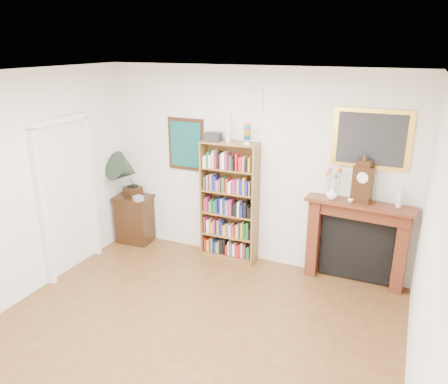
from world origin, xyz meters
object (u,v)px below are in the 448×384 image
object	(u,v)px
gramophone	(126,171)
mantel_clock	(363,182)
bottle_left	(399,198)
bookshelf	(229,196)
bottle_right	(400,199)
teacup	(351,200)
side_cabinet	(135,219)
fireplace	(357,235)
flower_vase	(332,193)
cd_stack	(138,198)

from	to	relation	value
gramophone	mantel_clock	xyz separation A→B (m)	(3.47, 0.16, 0.22)
gramophone	bottle_left	size ratio (longest dim) A/B	3.17
gramophone	bookshelf	bearing A→B (deg)	27.33
mantel_clock	bottle_right	distance (m)	0.49
teacup	bottle_left	xyz separation A→B (m)	(0.56, 0.06, 0.09)
side_cabinet	bottle_left	size ratio (longest dim) A/B	3.23
mantel_clock	bottle_right	size ratio (longest dim) A/B	2.76
fireplace	bottle_left	xyz separation A→B (m)	(0.45, -0.03, 0.60)
fireplace	bottle_right	bearing A→B (deg)	2.42
side_cabinet	bottle_right	bearing A→B (deg)	-2.66
bottle_left	teacup	bearing A→B (deg)	-173.53
fireplace	teacup	world-z (taller)	teacup
bookshelf	bottle_left	xyz separation A→B (m)	(2.25, 0.03, 0.28)
fireplace	bottle_right	distance (m)	0.74
bookshelf	teacup	size ratio (longest dim) A/B	26.43
side_cabinet	bottle_right	world-z (taller)	bottle_right
side_cabinet	mantel_clock	world-z (taller)	mantel_clock
bookshelf	side_cabinet	xyz separation A→B (m)	(-1.63, -0.06, -0.61)
flower_vase	bottle_left	size ratio (longest dim) A/B	0.65
bookshelf	gramophone	world-z (taller)	bookshelf
fireplace	mantel_clock	size ratio (longest dim) A/B	2.53
gramophone	teacup	size ratio (longest dim) A/B	9.81
side_cabinet	teacup	xyz separation A→B (m)	(3.32, 0.03, 0.80)
side_cabinet	bottle_left	world-z (taller)	bottle_left
bookshelf	teacup	world-z (taller)	bookshelf
gramophone	cd_stack	world-z (taller)	gramophone
fireplace	flower_vase	distance (m)	0.66
gramophone	bottle_right	world-z (taller)	gramophone
fireplace	teacup	bearing A→B (deg)	-136.34
cd_stack	fireplace	bearing A→B (deg)	4.62
mantel_clock	bottle_left	world-z (taller)	mantel_clock
flower_vase	bottle_left	distance (m)	0.81
flower_vase	bottle_right	size ratio (longest dim) A/B	0.78
teacup	bottle_left	distance (m)	0.58
bookshelf	mantel_clock	xyz separation A→B (m)	(1.81, 0.02, 0.43)
bottle_left	bookshelf	bearing A→B (deg)	-179.12
fireplace	gramophone	size ratio (longest dim) A/B	1.83
cd_stack	mantel_clock	bearing A→B (deg)	3.73
flower_vase	teacup	size ratio (longest dim) A/B	2.01
bookshelf	teacup	xyz separation A→B (m)	(1.69, -0.03, 0.19)
side_cabinet	cd_stack	bearing A→B (deg)	-39.58
cd_stack	side_cabinet	bearing A→B (deg)	144.72
bookshelf	fireplace	size ratio (longest dim) A/B	1.47
bookshelf	cd_stack	xyz separation A→B (m)	(-1.43, -0.20, -0.18)
fireplace	mantel_clock	world-z (taller)	mantel_clock
bookshelf	flower_vase	bearing A→B (deg)	-1.15
bookshelf	teacup	distance (m)	1.70
bookshelf	bottle_left	size ratio (longest dim) A/B	8.54
cd_stack	mantel_clock	size ratio (longest dim) A/B	0.22
cd_stack	teacup	xyz separation A→B (m)	(3.12, 0.17, 0.38)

